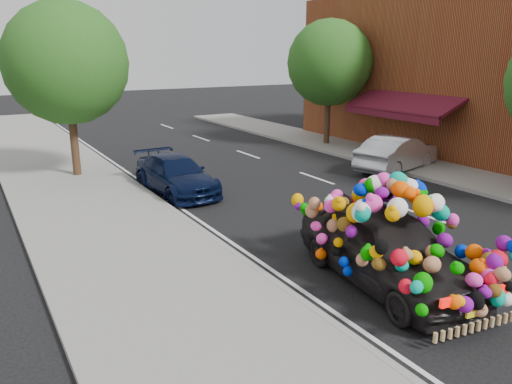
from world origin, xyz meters
The scene contains 10 objects.
ground centered at (0.00, 0.00, 0.00)m, with size 100.00×100.00×0.00m, color black.
sidewalk centered at (-4.30, 0.00, 0.06)m, with size 4.00×60.00×0.12m, color gray.
kerb centered at (-2.35, 0.00, 0.07)m, with size 0.15×60.00×0.13m, color gray.
footpath_far centered at (8.20, 3.00, 0.06)m, with size 3.00×40.00×0.12m, color gray.
lane_markings centered at (3.60, 0.00, 0.01)m, with size 6.00×50.00×0.01m, color silver, non-canonical shape.
tree_near_sidewalk centered at (-3.80, 9.50, 4.02)m, with size 4.20×4.20×6.13m.
tree_far_b centered at (8.00, 10.00, 3.89)m, with size 4.00×4.00×5.90m.
plush_art_car centered at (-0.40, -2.45, 1.10)m, with size 2.70×4.83×2.15m.
navy_sedan centered at (-1.45, 5.82, 0.59)m, with size 1.64×4.04×1.17m, color black.
silver_hatchback centered at (7.00, 4.42, 0.67)m, with size 1.42×4.08×1.35m, color #B6B8BE.
Camera 1 is at (-7.17, -8.92, 4.41)m, focal length 35.00 mm.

